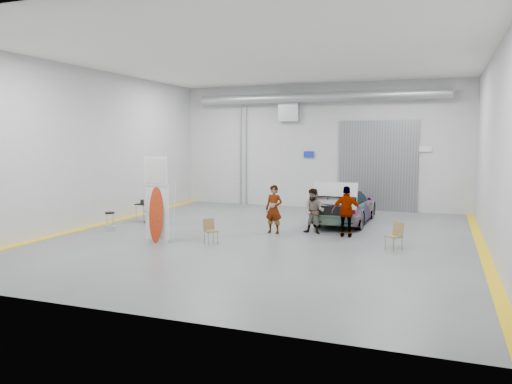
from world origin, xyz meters
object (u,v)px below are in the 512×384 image
(sedan_car, at_px, (345,206))
(person_b, at_px, (314,211))
(surfboard_display, at_px, (156,206))
(shop_stool, at_px, (110,222))
(person_c, at_px, (347,212))
(folding_chair_far, at_px, (394,242))
(office_chair, at_px, (151,212))
(folding_chair_near, at_px, (211,236))
(work_table, at_px, (148,204))
(person_a, at_px, (274,209))

(sedan_car, bearing_deg, person_b, 77.65)
(surfboard_display, xyz_separation_m, shop_stool, (-2.61, 1.09, -0.84))
(person_c, relative_size, shop_stool, 2.46)
(person_b, bearing_deg, person_c, -5.51)
(sedan_car, bearing_deg, shop_stool, 33.40)
(person_b, bearing_deg, folding_chair_far, -26.37)
(office_chair, bearing_deg, folding_chair_near, -59.19)
(folding_chair_far, height_order, work_table, work_table)
(sedan_car, distance_m, folding_chair_near, 6.43)
(sedan_car, bearing_deg, folding_chair_far, 117.88)
(shop_stool, bearing_deg, person_a, 17.65)
(surfboard_display, relative_size, folding_chair_far, 3.55)
(person_c, height_order, folding_chair_far, person_c)
(folding_chair_near, bearing_deg, folding_chair_far, -38.58)
(sedan_car, xyz_separation_m, office_chair, (-7.32, -2.60, -0.27))
(person_a, height_order, person_c, person_c)
(person_a, bearing_deg, office_chair, -179.57)
(person_b, distance_m, surfboard_display, 5.50)
(sedan_car, height_order, folding_chair_far, sedan_car)
(work_table, relative_size, office_chair, 1.22)
(person_a, bearing_deg, person_c, 10.08)
(person_a, distance_m, office_chair, 5.39)
(shop_stool, distance_m, work_table, 2.59)
(surfboard_display, bearing_deg, person_a, 39.71)
(work_table, bearing_deg, person_b, -2.85)
(folding_chair_far, xyz_separation_m, shop_stool, (-9.89, -0.44, 0.09))
(folding_chair_far, bearing_deg, work_table, -153.81)
(person_b, distance_m, work_table, 7.04)
(surfboard_display, distance_m, office_chair, 4.16)
(shop_stool, relative_size, work_table, 0.61)
(person_a, height_order, surfboard_display, surfboard_display)
(person_b, distance_m, office_chair, 6.71)
(sedan_car, relative_size, folding_chair_near, 5.98)
(sedan_car, distance_m, person_c, 2.96)
(sedan_car, bearing_deg, office_chair, 20.28)
(sedan_car, distance_m, shop_stool, 9.05)
(sedan_car, xyz_separation_m, work_table, (-7.64, -2.32, 0.01))
(person_c, xyz_separation_m, folding_chair_near, (-3.85, -2.62, -0.63))
(person_c, bearing_deg, shop_stool, 8.10)
(shop_stool, bearing_deg, person_c, 13.68)
(folding_chair_far, distance_m, shop_stool, 9.90)
(folding_chair_near, relative_size, work_table, 0.68)
(person_a, relative_size, shop_stool, 2.43)
(sedan_car, relative_size, person_b, 2.95)
(work_table, bearing_deg, person_a, -7.75)
(person_c, relative_size, folding_chair_near, 2.21)
(surfboard_display, relative_size, work_table, 2.55)
(person_b, xyz_separation_m, shop_stool, (-6.99, -2.22, -0.45))
(person_a, bearing_deg, folding_chair_near, -112.64)
(person_a, relative_size, surfboard_display, 0.58)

